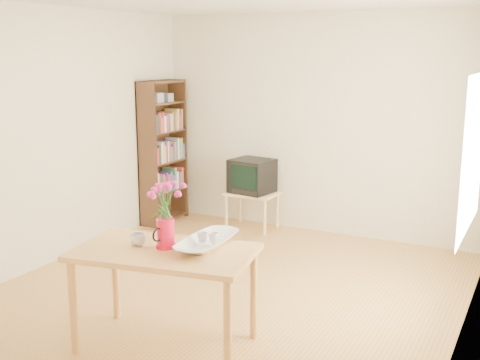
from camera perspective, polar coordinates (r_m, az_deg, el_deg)
The scene contains 11 objects.
room at distance 5.17m, azimuth -1.22°, elevation 2.63°, with size 4.50×4.50×4.50m.
table at distance 4.43m, azimuth -7.16°, elevation -7.68°, with size 1.40×0.95×0.75m.
tv_stand at distance 7.39m, azimuth 1.15°, elevation -1.71°, with size 0.60×0.45×0.46m.
bookshelf at distance 7.68m, azimuth -7.27°, elevation 2.19°, with size 0.28×0.70×1.80m.
pitcher at distance 4.42m, azimuth -7.05°, elevation -5.13°, with size 0.15×0.22×0.22m.
flowers at distance 4.34m, azimuth -7.16°, elevation -1.47°, with size 0.25×0.25×0.36m, color #DD3497, non-canonical shape.
mug at distance 4.51m, azimuth -9.63°, elevation -5.58°, with size 0.12×0.12×0.09m, color white.
bowl at distance 4.38m, azimuth -3.17°, elevation -3.79°, with size 0.43×0.43×0.41m, color white.
teacup_a at distance 4.41m, azimuth -3.61°, elevation -4.27°, with size 0.07×0.07×0.06m, color white.
teacup_b at distance 4.38m, azimuth -2.52°, elevation -4.34°, with size 0.07×0.07×0.06m, color white.
television at distance 7.34m, azimuth 1.20°, elevation 0.45°, with size 0.53×0.50×0.41m.
Camera 1 is at (2.47, -4.47, 2.15)m, focal length 45.00 mm.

